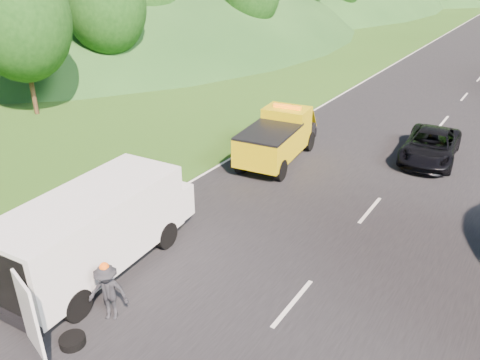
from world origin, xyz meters
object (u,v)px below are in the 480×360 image
Objects in this scene: tow_truck at (278,137)px; woman at (157,205)px; child at (152,227)px; white_van at (97,227)px; suitcase at (153,185)px; spare_tire at (73,345)px; worker at (112,318)px; passing_suv at (428,160)px.

woman is (-1.67, -6.07, -1.12)m from tow_truck.
woman is 1.72× the size of child.
white_van reaches higher than suitcase.
white_van is 3.37m from spare_tire.
white_van is at bearing -52.70° from child.
white_van is 4.68× the size of woman.
child is 0.56× the size of worker.
woman is 2.52× the size of spare_tire.
tow_truck is 9.09× the size of spare_tire.
woman is 12.31m from passing_suv.
woman is 6.00m from worker.
white_van is 11.31× the size of suitcase.
suitcase is 0.13× the size of passing_suv.
white_van is 14.99m from passing_suv.
passing_suv is at bearing 48.58° from suitcase.
tow_truck is 6.02m from suitcase.
passing_suv is at bearing -65.77° from woman.
child is at bearing -124.78° from passing_suv.
worker reaches higher than suitcase.
woman reaches higher than suitcase.
spare_tire is at bearing -90.85° from tow_truck.
spare_tire is at bearing -120.96° from worker.
child is at bearing 93.60° from white_van.
woman is 0.32× the size of passing_suv.
white_van reaches higher than passing_suv.
child is 1.46× the size of spare_tire.
spare_tire is at bearing 176.82° from woman.
worker is (1.84, -1.36, -1.40)m from white_van.
passing_suv is at bearing 61.36° from white_van.
woman is 1.58m from child.
tow_truck is 9.85m from white_van.
spare_tire is (3.88, -6.92, -0.32)m from suitcase.
tow_truck is 0.77× the size of white_van.
worker is at bearing -110.57° from passing_suv.
suitcase reaches higher than spare_tire.
white_van is 11.76× the size of spare_tire.
worker reaches higher than passing_suv.
white_van is 4.53× the size of worker.
white_van reaches higher than worker.
child is at bearing -47.98° from suitcase.
woman is at bearing -38.63° from suitcase.
passing_suv reaches higher than suitcase.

